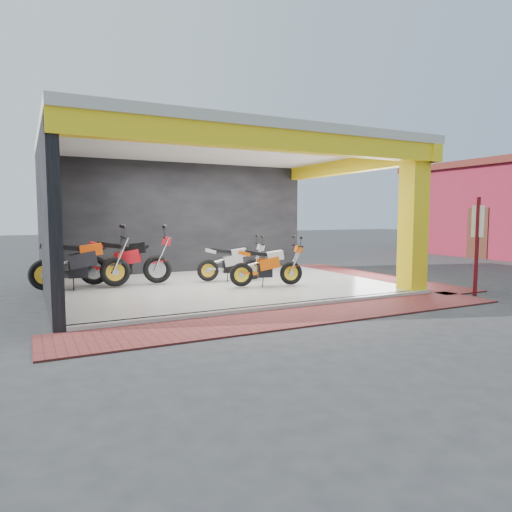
{
  "coord_description": "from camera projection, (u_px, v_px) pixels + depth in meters",
  "views": [
    {
      "loc": [
        -4.52,
        -8.76,
        1.86
      ],
      "look_at": [
        0.37,
        0.88,
        0.9
      ],
      "focal_mm": 32.0,
      "sensor_mm": 36.0,
      "label": 1
    }
  ],
  "objects": [
    {
      "name": "ground",
      "position": [
        259.0,
        301.0,
        9.99
      ],
      "size": [
        80.0,
        80.0,
        0.0
      ],
      "primitive_type": "plane",
      "color": "#2D2D30",
      "rests_on": "ground"
    },
    {
      "name": "showroom_floor",
      "position": [
        224.0,
        286.0,
        11.76
      ],
      "size": [
        8.0,
        6.0,
        0.1
      ],
      "primitive_type": "cube",
      "color": "silver",
      "rests_on": "ground"
    },
    {
      "name": "showroom_ceiling",
      "position": [
        223.0,
        146.0,
        11.45
      ],
      "size": [
        8.4,
        6.4,
        0.2
      ],
      "primitive_type": "cube",
      "color": "beige",
      "rests_on": "corner_column"
    },
    {
      "name": "back_wall",
      "position": [
        185.0,
        219.0,
        14.36
      ],
      "size": [
        8.2,
        0.2,
        3.5
      ],
      "primitive_type": "cube",
      "color": "black",
      "rests_on": "ground"
    },
    {
      "name": "left_wall",
      "position": [
        47.0,
        221.0,
        9.76
      ],
      "size": [
        0.2,
        6.2,
        3.5
      ],
      "primitive_type": "cube",
      "color": "black",
      "rests_on": "ground"
    },
    {
      "name": "corner_column",
      "position": [
        413.0,
        220.0,
        10.86
      ],
      "size": [
        0.5,
        0.5,
        3.5
      ],
      "primitive_type": "cube",
      "color": "yellow",
      "rests_on": "ground"
    },
    {
      "name": "header_beam_front",
      "position": [
        283.0,
        141.0,
        8.81
      ],
      "size": [
        8.4,
        0.3,
        0.4
      ],
      "primitive_type": "cube",
      "color": "yellow",
      "rests_on": "corner_column"
    },
    {
      "name": "header_beam_right",
      "position": [
        350.0,
        166.0,
        13.28
      ],
      "size": [
        0.3,
        6.4,
        0.4
      ],
      "primitive_type": "cube",
      "color": "yellow",
      "rests_on": "corner_column"
    },
    {
      "name": "floor_kerb",
      "position": [
        283.0,
        307.0,
        9.08
      ],
      "size": [
        8.0,
        0.2,
        0.1
      ],
      "primitive_type": "cube",
      "color": "silver",
      "rests_on": "ground"
    },
    {
      "name": "paver_front",
      "position": [
        304.0,
        316.0,
        8.39
      ],
      "size": [
        9.0,
        1.4,
        0.03
      ],
      "primitive_type": "cube",
      "color": "maroon",
      "rests_on": "ground"
    },
    {
      "name": "paver_right",
      "position": [
        369.0,
        276.0,
        13.93
      ],
      "size": [
        1.4,
        7.0,
        0.03
      ],
      "primitive_type": "cube",
      "color": "maroon",
      "rests_on": "ground"
    },
    {
      "name": "signpost",
      "position": [
        477.0,
        242.0,
        10.48
      ],
      "size": [
        0.09,
        0.32,
        2.28
      ],
      "rotation": [
        0.0,
        0.0,
        0.01
      ],
      "color": "#5A0D13",
      "rests_on": "ground"
    },
    {
      "name": "moto_hero",
      "position": [
        291.0,
        262.0,
        11.45
      ],
      "size": [
        2.09,
        1.14,
        1.21
      ],
      "primitive_type": null,
      "rotation": [
        0.0,
        0.0,
        -0.22
      ],
      "color": "#E05309",
      "rests_on": "showroom_floor"
    },
    {
      "name": "moto_row_a",
      "position": [
        254.0,
        258.0,
        12.41
      ],
      "size": [
        2.05,
        1.07,
        1.19
      ],
      "primitive_type": null,
      "rotation": [
        0.0,
        0.0,
        -0.19
      ],
      "color": "#A1A4A9",
      "rests_on": "showroom_floor"
    },
    {
      "name": "moto_row_b",
      "position": [
        157.0,
        256.0,
        11.65
      ],
      "size": [
        2.57,
        1.58,
        1.47
      ],
      "primitive_type": null,
      "rotation": [
        0.0,
        0.0,
        -0.31
      ],
      "color": "red",
      "rests_on": "showroom_floor"
    },
    {
      "name": "moto_row_c",
      "position": [
        115.0,
        258.0,
        11.11
      ],
      "size": [
        2.5,
        1.13,
        1.48
      ],
      "primitive_type": null,
      "rotation": [
        0.0,
        0.0,
        -0.1
      ],
      "color": "black",
      "rests_on": "showroom_floor"
    }
  ]
}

